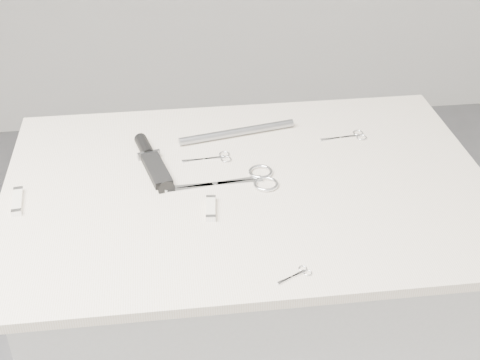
{
  "coord_description": "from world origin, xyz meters",
  "views": [
    {
      "loc": [
        -0.16,
        -1.14,
        1.68
      ],
      "look_at": [
        -0.01,
        0.01,
        0.92
      ],
      "focal_mm": 50.0,
      "sensor_mm": 36.0,
      "label": 1
    }
  ],
  "objects": [
    {
      "name": "plinth",
      "position": [
        0.0,
        0.0,
        0.45
      ],
      "size": [
        0.9,
        0.6,
        0.9
      ],
      "primitive_type": "cube",
      "color": "#BBBCB9",
      "rests_on": "ground"
    },
    {
      "name": "display_board",
      "position": [
        0.0,
        0.0,
        0.91
      ],
      "size": [
        1.0,
        0.7,
        0.02
      ],
      "primitive_type": "cube",
      "color": "beige",
      "rests_on": "plinth"
    },
    {
      "name": "large_shears",
      "position": [
        -0.0,
        0.01,
        0.92
      ],
      "size": [
        0.23,
        0.1,
        0.01
      ],
      "rotation": [
        0.0,
        0.0,
        0.08
      ],
      "color": "silver",
      "rests_on": "display_board"
    },
    {
      "name": "embroidery_scissors_a",
      "position": [
        -0.06,
        0.1,
        0.92
      ],
      "size": [
        0.11,
        0.05,
        0.0
      ],
      "rotation": [
        0.0,
        0.0,
        0.08
      ],
      "color": "silver",
      "rests_on": "display_board"
    },
    {
      "name": "embroidery_scissors_b",
      "position": [
        0.26,
        0.16,
        0.92
      ],
      "size": [
        0.11,
        0.05,
        0.0
      ],
      "rotation": [
        0.0,
        0.0,
        0.12
      ],
      "color": "silver",
      "rests_on": "display_board"
    },
    {
      "name": "tiny_scissors",
      "position": [
        0.05,
        -0.29,
        0.92
      ],
      "size": [
        0.06,
        0.04,
        0.0
      ],
      "rotation": [
        0.0,
        0.0,
        0.47
      ],
      "color": "silver",
      "rests_on": "display_board"
    },
    {
      "name": "sheathed_knife",
      "position": [
        -0.2,
        0.11,
        0.93
      ],
      "size": [
        0.08,
        0.21,
        0.03
      ],
      "rotation": [
        0.0,
        0.0,
        1.81
      ],
      "color": "black",
      "rests_on": "display_board"
    },
    {
      "name": "pocket_knife_a",
      "position": [
        -0.46,
        -0.02,
        0.93
      ],
      "size": [
        0.03,
        0.09,
        0.01
      ],
      "rotation": [
        0.0,
        0.0,
        1.66
      ],
      "color": "silver",
      "rests_on": "display_board"
    },
    {
      "name": "pocket_knife_b",
      "position": [
        -0.08,
        -0.09,
        0.92
      ],
      "size": [
        0.02,
        0.08,
        0.01
      ],
      "rotation": [
        0.0,
        0.0,
        1.47
      ],
      "color": "silver",
      "rests_on": "display_board"
    },
    {
      "name": "metal_rail",
      "position": [
        0.0,
        0.2,
        0.93
      ],
      "size": [
        0.27,
        0.07,
        0.02
      ],
      "primitive_type": "cylinder",
      "rotation": [
        0.0,
        1.57,
        0.21
      ],
      "color": "gray",
      "rests_on": "display_board"
    }
  ]
}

